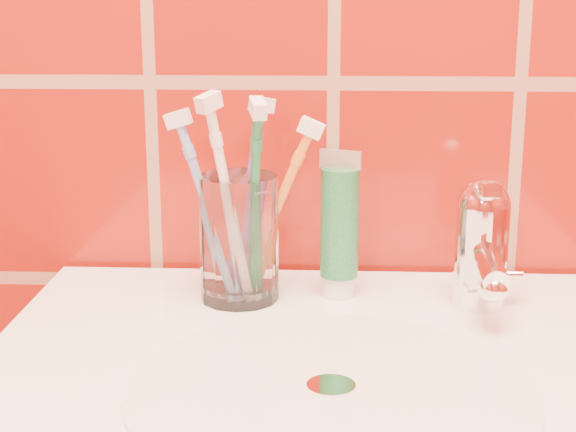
{
  "coord_description": "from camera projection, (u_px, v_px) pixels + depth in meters",
  "views": [
    {
      "loc": [
        -0.0,
        0.32,
        1.14
      ],
      "look_at": [
        -0.04,
        1.08,
        0.94
      ],
      "focal_mm": 55.0,
      "sensor_mm": 36.0,
      "label": 1
    }
  ],
  "objects": [
    {
      "name": "toothbrush_4",
      "position": [
        208.0,
        209.0,
        0.8
      ],
      "size": [
        0.09,
        0.08,
        0.18
      ],
      "primitive_type": null,
      "rotation": [
        0.3,
        0.0,
        -1.69
      ],
      "color": "#7AA5DA",
      "rests_on": "glass_tumbler"
    },
    {
      "name": "toothbrush_1",
      "position": [
        254.0,
        205.0,
        0.78
      ],
      "size": [
        0.07,
        0.13,
        0.21
      ],
      "primitive_type": null,
      "rotation": [
        0.26,
        0.0,
        0.27
      ],
      "color": "#1E7341",
      "rests_on": "glass_tumbler"
    },
    {
      "name": "toothbrush_3",
      "position": [
        229.0,
        203.0,
        0.78
      ],
      "size": [
        0.11,
        0.12,
        0.21
      ],
      "primitive_type": null,
      "rotation": [
        0.24,
        0.0,
        -0.65
      ],
      "color": "white",
      "rests_on": "glass_tumbler"
    },
    {
      "name": "toothpaste_tube",
      "position": [
        339.0,
        229.0,
        0.82
      ],
      "size": [
        0.04,
        0.04,
        0.14
      ],
      "rotation": [
        0.0,
        0.0,
        -0.34
      ],
      "color": "white",
      "rests_on": "pedestal_sink"
    },
    {
      "name": "glass_tumbler",
      "position": [
        239.0,
        238.0,
        0.81
      ],
      "size": [
        0.09,
        0.09,
        0.12
      ],
      "primitive_type": "cylinder",
      "rotation": [
        0.0,
        0.0,
        0.35
      ],
      "color": "white",
      "rests_on": "pedestal_sink"
    },
    {
      "name": "toothbrush_0",
      "position": [
        248.0,
        199.0,
        0.82
      ],
      "size": [
        0.09,
        0.09,
        0.2
      ],
      "primitive_type": null,
      "rotation": [
        0.19,
        0.0,
        2.23
      ],
      "color": "#7B428D",
      "rests_on": "glass_tumbler"
    },
    {
      "name": "toothbrush_2",
      "position": [
        276.0,
        211.0,
        0.81
      ],
      "size": [
        0.11,
        0.1,
        0.18
      ],
      "primitive_type": null,
      "rotation": [
        0.4,
        0.0,
        1.42
      ],
      "color": "orange",
      "rests_on": "glass_tumbler"
    },
    {
      "name": "faucet",
      "position": [
        482.0,
        240.0,
        0.79
      ],
      "size": [
        0.05,
        0.11,
        0.12
      ],
      "color": "white",
      "rests_on": "pedestal_sink"
    }
  ]
}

